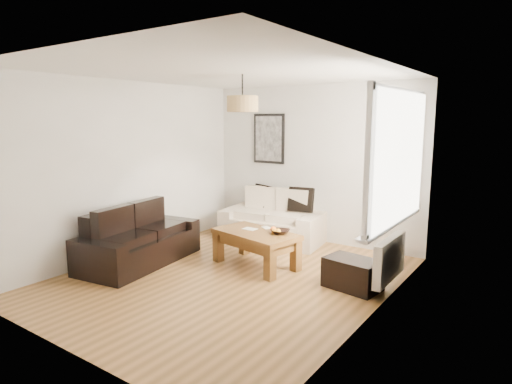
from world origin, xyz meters
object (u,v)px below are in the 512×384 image
Objects in this scene: sofa_leather at (139,237)px; coffee_table at (256,249)px; loveseat_cream at (273,217)px; ottoman at (353,274)px.

coffee_table is (1.44, 0.84, -0.14)m from sofa_leather.
sofa_leather is 1.48× the size of coffee_table.
loveseat_cream is 0.93× the size of sofa_leather.
coffee_table is at bearing -75.83° from loveseat_cream.
sofa_leather is (-0.96, -2.04, -0.03)m from loveseat_cream.
ottoman is at bearing -0.31° from coffee_table.
sofa_leather is at bearing -163.85° from ottoman.
loveseat_cream is at bearing -33.55° from sofa_leather.
coffee_table is at bearing 179.69° from ottoman.
ottoman is (2.88, 0.83, -0.20)m from sofa_leather.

